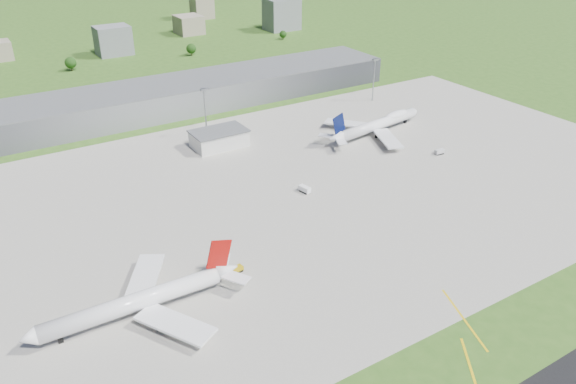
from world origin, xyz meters
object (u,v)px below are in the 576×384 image
airliner_blue_quad (378,124)px  van_white_near (305,189)px  airliner_red_twin (141,301)px  van_white_far (439,152)px  tug_yellow (237,270)px

airliner_blue_quad → van_white_near: airliner_blue_quad is taller
airliner_red_twin → airliner_blue_quad: 170.56m
van_white_near → van_white_far: size_ratio=1.17×
airliner_red_twin → van_white_far: airliner_red_twin is taller
van_white_far → airliner_blue_quad: bearing=106.8°
tug_yellow → van_white_near: 61.55m
van_white_near → van_white_far: van_white_near is taller
airliner_blue_quad → tug_yellow: 139.30m
airliner_red_twin → tug_yellow: airliner_red_twin is taller
airliner_red_twin → tug_yellow: (33.46, 3.92, -3.79)m
airliner_blue_quad → van_white_far: 38.04m
tug_yellow → airliner_blue_quad: bearing=21.9°
van_white_near → van_white_far: bearing=-103.3°
tug_yellow → van_white_far: size_ratio=0.86×
airliner_blue_quad → van_white_far: airliner_blue_quad is taller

